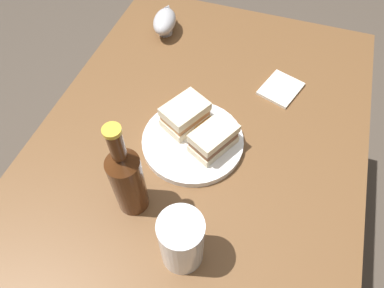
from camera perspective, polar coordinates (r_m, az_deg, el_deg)
The scene contains 13 objects.
ground_plane at distance 1.45m, azimuth -0.08°, elevation -17.54°, with size 6.00×6.00×0.00m, color #4C4238.
dining_table at distance 1.12m, azimuth -0.10°, elevation -12.19°, with size 1.23×0.79×0.70m, color brown.
plate at distance 0.83m, azimuth 0.13°, elevation 0.49°, with size 0.24×0.24×0.02m, color white.
sandwich_half_left at distance 0.79m, azimuth 3.59°, elevation 0.89°, with size 0.12×0.11×0.06m.
sandwich_half_right at distance 0.83m, azimuth -1.15°, elevation 4.85°, with size 0.13×0.11×0.06m.
potato_wedge_front at distance 0.83m, azimuth 2.74°, elevation 2.88°, with size 0.04×0.02×0.02m, color #AD702D.
potato_wedge_middle at distance 0.84m, azimuth 1.42°, elevation 3.50°, with size 0.05×0.02×0.02m, color #B77F33.
potato_wedge_back at distance 0.84m, azimuth 0.07°, elevation 3.51°, with size 0.04×0.02×0.02m, color #B77F33.
potato_wedge_left_edge at distance 0.83m, azimuth 2.59°, elevation 2.77°, with size 0.04×0.02×0.02m, color #B77F33.
pint_glass at distance 0.66m, azimuth -1.72°, elevation -16.05°, with size 0.08×0.08×0.15m.
gravy_boat at distance 1.11m, azimuth -4.54°, elevation 19.61°, with size 0.13×0.08×0.07m.
cider_bottle at distance 0.68m, azimuth -10.70°, elevation -5.71°, with size 0.07×0.07×0.26m.
napkin at distance 0.98m, azimuth 14.48°, elevation 8.87°, with size 0.11×0.09×0.01m, color silver.
Camera 1 is at (0.41, 0.14, 1.39)m, focal length 32.23 mm.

